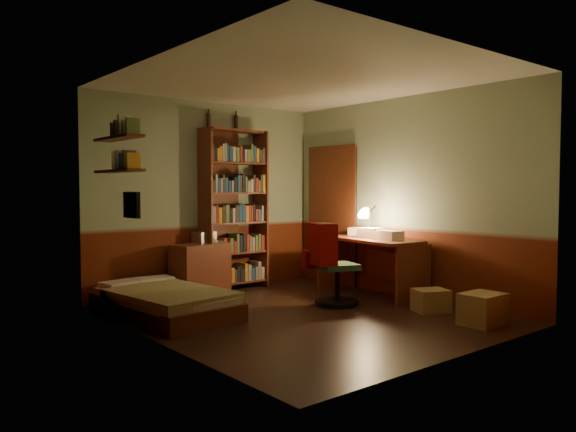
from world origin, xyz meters
TOP-DOWN VIEW (x-y plane):
  - floor at (0.00, 0.00)m, footprint 3.50×4.00m
  - ceiling at (0.00, 0.00)m, footprint 3.50×4.00m
  - wall_back at (0.00, 2.01)m, footprint 3.50×0.02m
  - wall_left at (-1.76, 0.00)m, footprint 0.02×4.00m
  - wall_right at (1.76, 0.00)m, footprint 0.02×4.00m
  - wall_front at (0.00, -2.01)m, footprint 3.50×0.02m
  - doorway at (1.72, 1.30)m, footprint 0.06×0.90m
  - door_trim at (1.69, 1.30)m, footprint 0.02×0.98m
  - bed at (-1.19, 0.97)m, footprint 1.06×1.81m
  - dresser at (-0.26, 1.77)m, footprint 0.82×0.51m
  - mini_stereo at (-0.13, 1.89)m, footprint 0.30×0.25m
  - bookshelf at (0.34, 1.85)m, footprint 0.98×0.41m
  - bottle_left at (-0.00, 1.96)m, footprint 0.07×0.07m
  - bottle_right at (0.45, 1.96)m, footprint 0.07×0.07m
  - desk at (1.44, 0.28)m, footprint 0.76×1.49m
  - paper_stack at (1.62, 0.66)m, footprint 0.25×0.31m
  - desk_lamp at (1.56, 0.39)m, footprint 0.16×0.16m
  - office_chair at (0.70, 0.16)m, footprint 0.62×0.59m
  - red_jacket at (0.89, -0.06)m, footprint 0.24×0.43m
  - wall_shelf_lower at (-1.64, 1.10)m, footprint 0.20×0.90m
  - wall_shelf_upper at (-1.64, 1.10)m, footprint 0.20×0.90m
  - framed_picture at (-1.72, 0.60)m, footprint 0.04×0.32m
  - cardboard_box_a at (1.16, -1.52)m, footprint 0.44×0.35m
  - cardboard_box_b at (1.26, -0.80)m, footprint 0.46×0.43m

SIDE VIEW (x-z plane):
  - floor at x=0.00m, z-range -0.02..0.00m
  - cardboard_box_b at x=1.26m, z-range 0.00..0.26m
  - cardboard_box_a at x=1.16m, z-range 0.00..0.33m
  - bed at x=-1.19m, z-range 0.00..0.52m
  - dresser at x=-0.26m, z-range 0.00..0.68m
  - desk at x=1.44m, z-range 0.00..0.76m
  - office_chair at x=0.70m, z-range 0.00..1.00m
  - mini_stereo at x=-0.13m, z-range 0.68..0.83m
  - paper_stack at x=1.62m, z-range 0.76..0.87m
  - doorway at x=1.72m, z-range 0.00..2.00m
  - door_trim at x=1.69m, z-range -0.04..2.04m
  - desk_lamp at x=1.56m, z-range 0.76..1.27m
  - bookshelf at x=0.34m, z-range 0.00..2.23m
  - framed_picture at x=-1.72m, z-range 1.12..1.38m
  - red_jacket at x=0.89m, z-range 1.00..1.50m
  - wall_back at x=0.00m, z-range 0.00..2.60m
  - wall_left at x=-1.76m, z-range 0.00..2.60m
  - wall_right at x=1.76m, z-range 0.00..2.60m
  - wall_front at x=0.00m, z-range 0.00..2.60m
  - wall_shelf_lower at x=-1.64m, z-range 1.59..1.61m
  - wall_shelf_upper at x=-1.64m, z-range 1.94..1.96m
  - bottle_left at x=0.00m, z-range 2.23..2.44m
  - bottle_right at x=0.45m, z-range 2.23..2.45m
  - ceiling at x=0.00m, z-range 2.60..2.62m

